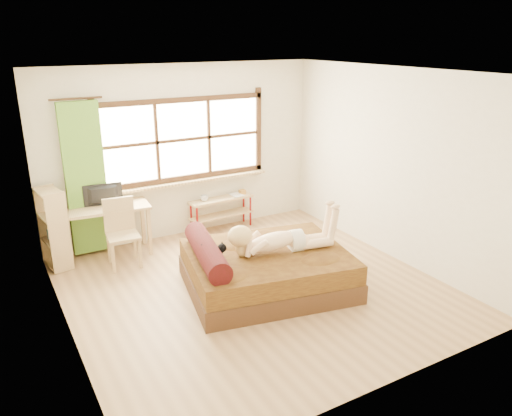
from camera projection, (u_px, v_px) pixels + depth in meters
floor at (254, 288)px, 6.44m from camera, size 4.50×4.50×0.00m
ceiling at (254, 72)px, 5.55m from camera, size 4.50×4.50×0.00m
wall_back at (184, 152)px, 7.84m from camera, size 4.50×0.00×4.50m
wall_front at (387, 256)px, 4.15m from camera, size 4.50×0.00×4.50m
wall_left at (57, 221)px, 4.94m from camera, size 0.00×4.50×4.50m
wall_right at (392, 165)px, 7.05m from camera, size 0.00×4.50×4.50m
window at (184, 142)px, 7.76m from camera, size 2.80×0.16×1.46m
curtain at (85, 179)px, 7.08m from camera, size 0.55×0.10×2.20m
bed at (264, 269)px, 6.36m from camera, size 2.28×1.96×0.76m
woman at (280, 229)px, 6.23m from camera, size 1.45×0.67×0.60m
kitten at (212, 252)px, 6.01m from camera, size 0.32×0.18×0.24m
desk at (106, 213)px, 7.19m from camera, size 1.26×0.67×0.76m
monitor at (103, 195)px, 7.14m from camera, size 0.55×0.12×0.32m
chair at (121, 228)px, 6.98m from camera, size 0.46×0.46×0.95m
pipe_shelf at (222, 206)px, 8.27m from camera, size 1.11×0.33×0.62m
cup at (204, 198)px, 8.06m from camera, size 0.13×0.13×0.10m
book at (232, 196)px, 8.30m from camera, size 0.19×0.25×0.02m
bookshelf at (54, 229)px, 6.86m from camera, size 0.35×0.53×1.13m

